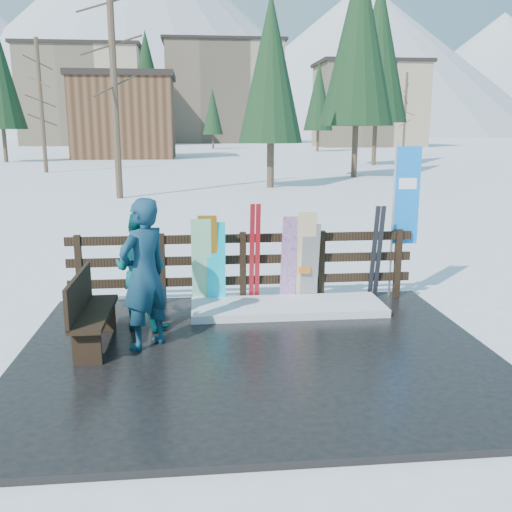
{
  "coord_description": "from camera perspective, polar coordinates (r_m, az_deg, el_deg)",
  "views": [
    {
      "loc": [
        -0.72,
        -6.79,
        2.83
      ],
      "look_at": [
        0.09,
        1.0,
        1.1
      ],
      "focal_mm": 40.0,
      "sensor_mm": 36.0,
      "label": 1
    }
  ],
  "objects": [
    {
      "name": "ski_pair_a",
      "position": [
        9.09,
        -0.13,
        0.21
      ],
      "size": [
        0.16,
        0.31,
        1.64
      ],
      "color": "maroon",
      "rests_on": "deck"
    },
    {
      "name": "person_front",
      "position": [
        7.36,
        -11.12,
        -1.78
      ],
      "size": [
        0.83,
        0.82,
        1.94
      ],
      "primitive_type": "imported",
      "rotation": [
        0.0,
        0.0,
        3.9
      ],
      "color": "#164B5C",
      "rests_on": "deck"
    },
    {
      "name": "snowboard_3",
      "position": [
        9.12,
        3.3,
        -0.4
      ],
      "size": [
        0.25,
        0.33,
        1.45
      ],
      "primitive_type": "cube",
      "rotation": [
        0.21,
        0.0,
        0.0
      ],
      "color": "silver",
      "rests_on": "deck"
    },
    {
      "name": "snowboard_0",
      "position": [
        9.02,
        -4.0,
        -0.81
      ],
      "size": [
        0.29,
        0.21,
        1.37
      ],
      "primitive_type": "cube",
      "rotation": [
        0.14,
        0.0,
        0.0
      ],
      "color": "#03D9F8",
      "rests_on": "deck"
    },
    {
      "name": "snowboard_2",
      "position": [
        9.0,
        -4.84,
        -0.48
      ],
      "size": [
        0.29,
        0.32,
        1.48
      ],
      "primitive_type": "cube",
      "rotation": [
        0.2,
        0.0,
        0.0
      ],
      "color": "#FFA810",
      "rests_on": "deck"
    },
    {
      "name": "snowboard_5",
      "position": [
        9.15,
        4.92,
        -0.13
      ],
      "size": [
        0.3,
        0.39,
        1.53
      ],
      "primitive_type": "cube",
      "rotation": [
        0.23,
        0.0,
        0.0
      ],
      "color": "white",
      "rests_on": "deck"
    },
    {
      "name": "ski_pair_b",
      "position": [
        9.51,
        11.95,
        0.29
      ],
      "size": [
        0.17,
        0.28,
        1.58
      ],
      "color": "black",
      "rests_on": "deck"
    },
    {
      "name": "snow_patch",
      "position": [
        8.92,
        3.18,
        -5.12
      ],
      "size": [
        2.98,
        1.0,
        0.12
      ],
      "primitive_type": "cube",
      "color": "white",
      "rests_on": "deck"
    },
    {
      "name": "snowboard_1",
      "position": [
        9.0,
        -5.47,
        -0.65
      ],
      "size": [
        0.31,
        0.3,
        1.44
      ],
      "primitive_type": "cube",
      "rotation": [
        0.19,
        0.0,
        0.0
      ],
      "color": "white",
      "rests_on": "deck"
    },
    {
      "name": "deck",
      "position": [
        7.38,
        0.11,
        -9.77
      ],
      "size": [
        6.0,
        5.0,
        0.08
      ],
      "primitive_type": "cube",
      "color": "black",
      "rests_on": "ground"
    },
    {
      "name": "person_back",
      "position": [
        8.14,
        -11.45,
        -1.42
      ],
      "size": [
        1.0,
        0.91,
        1.67
      ],
      "primitive_type": "imported",
      "rotation": [
        0.0,
        0.0,
        2.71
      ],
      "color": "#065056",
      "rests_on": "deck"
    },
    {
      "name": "resort_buildings",
      "position": [
        122.41,
        -5.29,
        15.66
      ],
      "size": [
        73.0,
        87.6,
        22.6
      ],
      "color": "tan",
      "rests_on": "ground"
    },
    {
      "name": "ground",
      "position": [
        7.39,
        0.11,
        -10.05
      ],
      "size": [
        700.0,
        700.0,
        0.0
      ],
      "primitive_type": "plane",
      "color": "white",
      "rests_on": "ground"
    },
    {
      "name": "fence",
      "position": [
        9.26,
        -1.32,
        -0.6
      ],
      "size": [
        5.6,
        0.1,
        1.15
      ],
      "color": "black",
      "rests_on": "deck"
    },
    {
      "name": "bench",
      "position": [
        7.64,
        -16.42,
        -5.07
      ],
      "size": [
        0.41,
        1.5,
        0.97
      ],
      "color": "black",
      "rests_on": "deck"
    },
    {
      "name": "mountains",
      "position": [
        338.68,
        -8.03,
        20.37
      ],
      "size": [
        520.0,
        260.0,
        120.0
      ],
      "color": "white",
      "rests_on": "ground"
    },
    {
      "name": "trees",
      "position": [
        55.71,
        -1.68,
        15.81
      ],
      "size": [
        42.27,
        68.73,
        13.94
      ],
      "color": "#382B1E",
      "rests_on": "ground"
    },
    {
      "name": "rental_flag",
      "position": [
        9.72,
        14.54,
        5.29
      ],
      "size": [
        0.45,
        0.04,
        2.6
      ],
      "color": "silver",
      "rests_on": "deck"
    },
    {
      "name": "snowboard_4",
      "position": [
        9.19,
        5.4,
        -0.75
      ],
      "size": [
        0.28,
        0.27,
        1.32
      ],
      "primitive_type": "cube",
      "rotation": [
        0.18,
        0.0,
        0.0
      ],
      "color": "black",
      "rests_on": "deck"
    }
  ]
}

